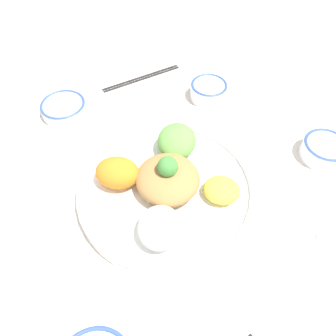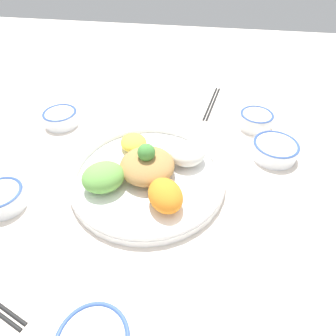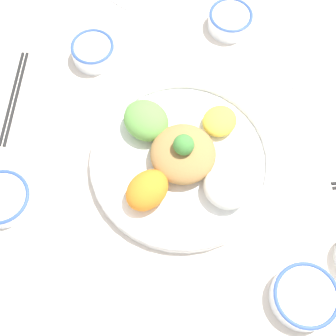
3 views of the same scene
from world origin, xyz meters
name	(u,v)px [view 2 (image 2 of 3)]	position (x,y,z in m)	size (l,w,h in m)	color
ground_plane	(158,181)	(0.00, 0.00, 0.00)	(2.40, 2.40, 0.00)	silver
salad_platter	(148,172)	(-0.02, 0.00, 0.03)	(0.38, 0.38, 0.11)	white
sauce_bowl_red	(2,197)	(-0.33, -0.13, 0.02)	(0.10, 0.10, 0.04)	white
rice_bowl_blue	(61,117)	(-0.34, 0.20, 0.02)	(0.10, 0.10, 0.04)	white
sauce_bowl_dark	(256,119)	(0.25, 0.27, 0.03)	(0.10, 0.10, 0.05)	white
sauce_bowl_far	(275,149)	(0.29, 0.14, 0.02)	(0.12, 0.12, 0.04)	white
chopsticks_pair_near	(212,103)	(0.12, 0.39, 0.00)	(0.05, 0.22, 0.01)	black
serving_spoon_extra	(120,102)	(-0.19, 0.35, 0.00)	(0.11, 0.12, 0.01)	silver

